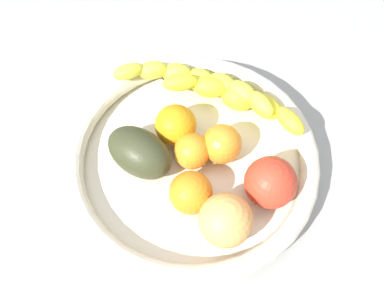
{
  "coord_description": "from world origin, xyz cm",
  "views": [
    {
      "loc": [
        22.54,
        14.47,
        55.91
      ],
      "look_at": [
        0.0,
        0.0,
        8.04
      ],
      "focal_mm": 37.8,
      "sensor_mm": 36.0,
      "label": 1
    }
  ],
  "objects_px": {
    "banana_draped_right": "(198,81)",
    "orange_front": "(176,125)",
    "fruit_bowl": "(192,159)",
    "avocado_dark": "(140,152)",
    "orange_mid_left": "(222,144)",
    "orange_rear": "(192,151)",
    "tomato_red": "(270,182)",
    "banana_draped_left": "(236,98)",
    "peach_blush": "(226,220)",
    "orange_mid_right": "(191,193)"
  },
  "relations": [
    {
      "from": "orange_rear",
      "to": "avocado_dark",
      "type": "relative_size",
      "value": 0.52
    },
    {
      "from": "orange_front",
      "to": "orange_mid_right",
      "type": "bearing_deg",
      "value": 44.59
    },
    {
      "from": "banana_draped_left",
      "to": "orange_mid_right",
      "type": "bearing_deg",
      "value": 8.7
    },
    {
      "from": "banana_draped_left",
      "to": "peach_blush",
      "type": "relative_size",
      "value": 3.24
    },
    {
      "from": "banana_draped_right",
      "to": "orange_front",
      "type": "height_order",
      "value": "orange_front"
    },
    {
      "from": "fruit_bowl",
      "to": "banana_draped_right",
      "type": "bearing_deg",
      "value": -151.47
    },
    {
      "from": "orange_mid_left",
      "to": "orange_front",
      "type": "bearing_deg",
      "value": -81.99
    },
    {
      "from": "fruit_bowl",
      "to": "avocado_dark",
      "type": "height_order",
      "value": "avocado_dark"
    },
    {
      "from": "orange_front",
      "to": "orange_rear",
      "type": "bearing_deg",
      "value": 62.6
    },
    {
      "from": "orange_mid_right",
      "to": "orange_rear",
      "type": "relative_size",
      "value": 1.12
    },
    {
      "from": "orange_mid_right",
      "to": "tomato_red",
      "type": "bearing_deg",
      "value": 129.19
    },
    {
      "from": "fruit_bowl",
      "to": "avocado_dark",
      "type": "relative_size",
      "value": 3.62
    },
    {
      "from": "tomato_red",
      "to": "fruit_bowl",
      "type": "bearing_deg",
      "value": -84.14
    },
    {
      "from": "orange_mid_right",
      "to": "tomato_red",
      "type": "relative_size",
      "value": 0.83
    },
    {
      "from": "banana_draped_left",
      "to": "avocado_dark",
      "type": "distance_m",
      "value": 0.16
    },
    {
      "from": "orange_front",
      "to": "orange_mid_left",
      "type": "xyz_separation_m",
      "value": [
        -0.01,
        0.07,
        -0.0
      ]
    },
    {
      "from": "banana_draped_left",
      "to": "avocado_dark",
      "type": "bearing_deg",
      "value": -23.22
    },
    {
      "from": "peach_blush",
      "to": "banana_draped_left",
      "type": "bearing_deg",
      "value": -154.5
    },
    {
      "from": "orange_mid_right",
      "to": "banana_draped_right",
      "type": "bearing_deg",
      "value": -150.51
    },
    {
      "from": "fruit_bowl",
      "to": "orange_front",
      "type": "bearing_deg",
      "value": -116.96
    },
    {
      "from": "banana_draped_left",
      "to": "orange_mid_left",
      "type": "height_order",
      "value": "orange_mid_left"
    },
    {
      "from": "orange_rear",
      "to": "tomato_red",
      "type": "relative_size",
      "value": 0.74
    },
    {
      "from": "banana_draped_right",
      "to": "orange_rear",
      "type": "xyz_separation_m",
      "value": [
        0.1,
        0.06,
        -0.0
      ]
    },
    {
      "from": "peach_blush",
      "to": "orange_front",
      "type": "bearing_deg",
      "value": -122.7
    },
    {
      "from": "banana_draped_left",
      "to": "orange_rear",
      "type": "bearing_deg",
      "value": -4.19
    },
    {
      "from": "orange_mid_left",
      "to": "orange_rear",
      "type": "xyz_separation_m",
      "value": [
        0.03,
        -0.03,
        -0.0
      ]
    },
    {
      "from": "peach_blush",
      "to": "avocado_dark",
      "type": "distance_m",
      "value": 0.15
    },
    {
      "from": "fruit_bowl",
      "to": "peach_blush",
      "type": "bearing_deg",
      "value": 54.91
    },
    {
      "from": "orange_rear",
      "to": "tomato_red",
      "type": "distance_m",
      "value": 0.11
    },
    {
      "from": "banana_draped_left",
      "to": "orange_rear",
      "type": "height_order",
      "value": "banana_draped_left"
    },
    {
      "from": "orange_rear",
      "to": "tomato_red",
      "type": "height_order",
      "value": "tomato_red"
    },
    {
      "from": "banana_draped_left",
      "to": "banana_draped_right",
      "type": "bearing_deg",
      "value": -85.96
    },
    {
      "from": "orange_mid_left",
      "to": "avocado_dark",
      "type": "bearing_deg",
      "value": -49.81
    },
    {
      "from": "orange_mid_right",
      "to": "orange_front",
      "type": "bearing_deg",
      "value": -135.41
    },
    {
      "from": "fruit_bowl",
      "to": "banana_draped_left",
      "type": "height_order",
      "value": "banana_draped_left"
    },
    {
      "from": "peach_blush",
      "to": "orange_mid_left",
      "type": "bearing_deg",
      "value": -147.19
    },
    {
      "from": "peach_blush",
      "to": "tomato_red",
      "type": "height_order",
      "value": "same"
    },
    {
      "from": "tomato_red",
      "to": "peach_blush",
      "type": "bearing_deg",
      "value": -17.17
    },
    {
      "from": "orange_rear",
      "to": "fruit_bowl",
      "type": "bearing_deg",
      "value": 151.37
    },
    {
      "from": "banana_draped_left",
      "to": "orange_mid_left",
      "type": "xyz_separation_m",
      "value": [
        0.08,
        0.02,
        -0.0
      ]
    },
    {
      "from": "banana_draped_left",
      "to": "orange_rear",
      "type": "distance_m",
      "value": 0.11
    },
    {
      "from": "banana_draped_left",
      "to": "tomato_red",
      "type": "bearing_deg",
      "value": 47.23
    },
    {
      "from": "orange_mid_left",
      "to": "peach_blush",
      "type": "bearing_deg",
      "value": 32.81
    },
    {
      "from": "fruit_bowl",
      "to": "orange_mid_left",
      "type": "distance_m",
      "value": 0.05
    },
    {
      "from": "banana_draped_left",
      "to": "orange_mid_left",
      "type": "distance_m",
      "value": 0.08
    },
    {
      "from": "fruit_bowl",
      "to": "orange_front",
      "type": "distance_m",
      "value": 0.05
    },
    {
      "from": "orange_front",
      "to": "orange_mid_right",
      "type": "height_order",
      "value": "orange_front"
    },
    {
      "from": "avocado_dark",
      "to": "banana_draped_left",
      "type": "bearing_deg",
      "value": 156.78
    },
    {
      "from": "banana_draped_left",
      "to": "tomato_red",
      "type": "distance_m",
      "value": 0.14
    },
    {
      "from": "banana_draped_right",
      "to": "tomato_red",
      "type": "height_order",
      "value": "tomato_red"
    }
  ]
}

